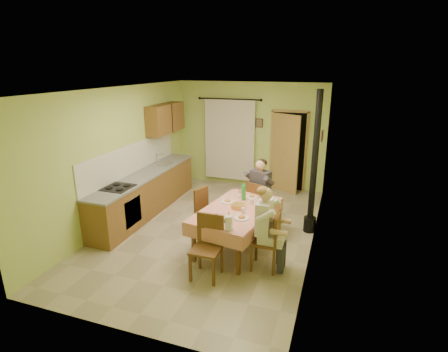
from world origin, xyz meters
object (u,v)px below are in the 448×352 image
at_px(stove_flue, 313,183).
at_px(chair_near, 207,260).
at_px(chair_right, 266,252).
at_px(dining_table, 237,228).
at_px(man_right, 266,219).
at_px(chair_left, 208,221).
at_px(chair_far, 258,212).
at_px(man_far, 259,185).

bearing_deg(stove_flue, chair_near, -122.68).
distance_m(chair_near, chair_right, 0.98).
relative_size(dining_table, chair_near, 1.99).
xyz_separation_m(chair_right, man_right, (-0.01, -0.00, 0.59)).
bearing_deg(chair_left, stove_flue, 132.14).
distance_m(chair_near, stove_flue, 2.65).
height_order(dining_table, chair_left, chair_left).
bearing_deg(chair_left, dining_table, 85.66).
relative_size(dining_table, chair_far, 2.08).
xyz_separation_m(chair_far, man_far, (0.00, 0.01, 0.59)).
xyz_separation_m(chair_far, stove_flue, (1.05, 0.07, 0.73)).
relative_size(chair_far, man_right, 0.69).
bearing_deg(chair_right, dining_table, 51.06).
relative_size(chair_near, stove_flue, 0.36).
xyz_separation_m(chair_near, chair_left, (-0.51, 1.34, -0.00)).
xyz_separation_m(chair_right, chair_left, (-1.33, 0.81, -0.00)).
relative_size(dining_table, chair_right, 2.04).
distance_m(chair_left, man_right, 1.65).
relative_size(chair_near, man_far, 0.72).
bearing_deg(dining_table, man_right, -29.48).
height_order(dining_table, chair_right, chair_right).
relative_size(dining_table, man_far, 1.44).
xyz_separation_m(chair_far, man_right, (0.48, -1.54, 0.59)).
bearing_deg(chair_near, stove_flue, -123.18).
bearing_deg(stove_flue, chair_far, -176.28).
distance_m(chair_left, man_far, 1.27).
height_order(chair_right, stove_flue, stove_flue).
distance_m(dining_table, man_right, 0.96).
bearing_deg(man_far, chair_far, -90.00).
distance_m(chair_far, chair_near, 2.10).
height_order(chair_near, chair_left, chair_near).
height_order(chair_left, man_right, man_right).
bearing_deg(chair_right, chair_far, 16.99).
bearing_deg(chair_near, man_right, -146.94).
relative_size(dining_table, stove_flue, 0.72).
bearing_deg(stove_flue, dining_table, -137.63).
xyz_separation_m(dining_table, chair_right, (0.65, -0.51, -0.09)).
relative_size(chair_right, man_right, 0.71).
height_order(chair_right, man_right, man_right).
height_order(man_right, stove_flue, stove_flue).
bearing_deg(man_right, chair_far, 16.51).
bearing_deg(dining_table, chair_right, -28.85).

